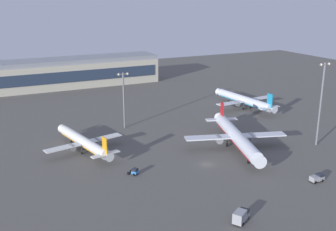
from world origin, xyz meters
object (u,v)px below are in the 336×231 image
maintenance_van (317,178)px  apron_light_east (124,96)px  airplane_near_gate (245,100)px  apron_light_west (321,100)px  catering_truck (241,216)px  pushback_tug (135,171)px  airplane_terminal_side (236,136)px  airplane_taxiway_distant (84,142)px

maintenance_van → apron_light_east: apron_light_east is taller
airplane_near_gate → apron_light_west: 53.21m
catering_truck → pushback_tug: (-13.32, 35.17, -0.51)m
catering_truck → apron_light_east: (-0.74, 78.82, 11.48)m
airplane_near_gate → catering_truck: 101.66m
airplane_terminal_side → airplane_near_gate: 53.75m
maintenance_van → catering_truck: bearing=-76.9°
airplane_near_gate → maintenance_van: size_ratio=9.65×
apron_light_west → apron_light_east: bearing=138.8°
pushback_tug → apron_light_west: size_ratio=0.12×
apron_light_east → airplane_taxiway_distant: bearing=-138.8°
maintenance_van → pushback_tug: 53.04m
airplane_terminal_side → airplane_near_gate: size_ratio=1.12×
apron_light_east → apron_light_west: apron_light_west is taller
apron_light_west → airplane_near_gate: bearing=83.5°
airplane_near_gate → pushback_tug: airplane_near_gate is taller
catering_truck → apron_light_west: apron_light_west is taller
catering_truck → apron_light_east: 79.65m
maintenance_van → apron_light_west: 35.09m
apron_light_east → apron_light_west: 73.49m
airplane_taxiway_distant → pushback_tug: 26.56m
maintenance_van → airplane_terminal_side: bearing=-170.6°
airplane_terminal_side → maintenance_van: bearing=117.9°
airplane_near_gate → catering_truck: size_ratio=6.69×
airplane_near_gate → apron_light_east: (-61.05, -2.99, 9.16)m
maintenance_van → catering_truck: catering_truck is taller
airplane_terminal_side → pushback_tug: bearing=24.4°
airplane_near_gate → maintenance_van: 78.83m
airplane_taxiway_distant → apron_light_east: (21.31, 18.68, 9.58)m
airplane_terminal_side → apron_light_west: bearing=178.5°
airplane_near_gate → airplane_terminal_side: bearing=-134.1°
maintenance_van → apron_light_east: size_ratio=0.19×
airplane_terminal_side → airplane_taxiway_distant: 52.45m
airplane_terminal_side → maintenance_van: size_ratio=10.78×
airplane_taxiway_distant → apron_light_west: bearing=-33.5°
airplane_terminal_side → maintenance_van: 32.66m
airplane_terminal_side → airplane_taxiway_distant: bearing=-5.1°
airplane_near_gate → catering_truck: (-60.31, -81.81, -2.33)m
maintenance_van → apron_light_east: (-33.07, 70.66, 11.88)m
airplane_near_gate → pushback_tug: bearing=-152.6°
catering_truck → pushback_tug: 37.61m
airplane_terminal_side → apron_light_west: 32.12m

